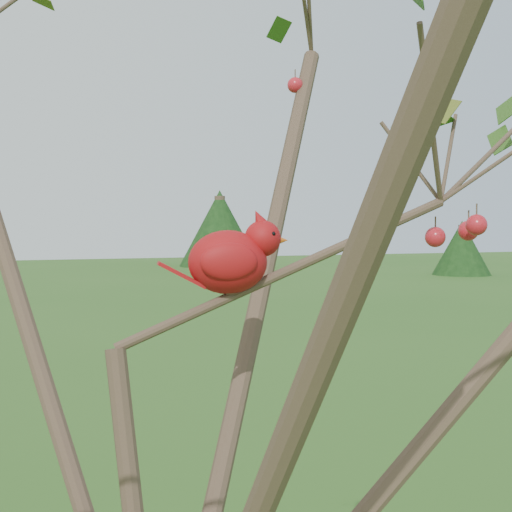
# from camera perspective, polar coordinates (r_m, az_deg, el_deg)

# --- Properties ---
(crabapple_tree) EXTENTS (2.35, 2.05, 2.95)m
(crabapple_tree) POSITION_cam_1_polar(r_m,az_deg,el_deg) (1.10, -6.46, 0.58)
(crabapple_tree) COLOR #473326
(crabapple_tree) RESTS_ON ground
(cardinal) EXTENTS (0.23, 0.13, 0.16)m
(cardinal) POSITION_cam_1_polar(r_m,az_deg,el_deg) (1.24, -1.92, -0.21)
(cardinal) COLOR #AE130E
(cardinal) RESTS_ON ground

